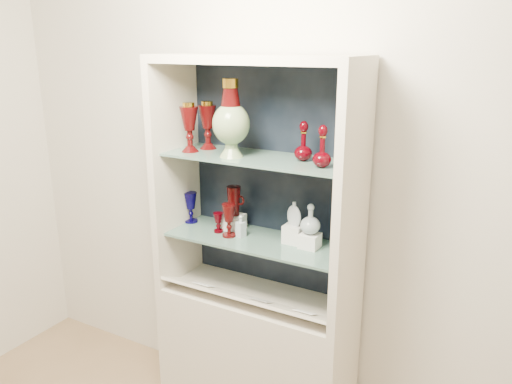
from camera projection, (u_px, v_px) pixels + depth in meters
The scene contains 31 objects.
wall_back at pixel (277, 163), 2.56m from camera, with size 3.50×0.02×2.80m, color silver.
cabinet_base at pixel (256, 358), 2.67m from camera, with size 1.00×0.40×0.75m, color beige.
cabinet_back_panel at pixel (274, 178), 2.56m from camera, with size 0.98×0.02×1.15m, color black.
cabinet_side_left at pixel (176, 175), 2.62m from camera, with size 0.04×0.40×1.15m, color beige.
cabinet_side_right at pixel (352, 202), 2.17m from camera, with size 0.04×0.40×1.15m, color beige.
cabinet_top_cap at pixel (256, 59), 2.23m from camera, with size 1.00×0.40×0.04m, color beige.
shelf_lower at pixel (258, 240), 2.49m from camera, with size 0.92×0.34×0.01m, color slate.
shelf_upper at pixel (258, 158), 2.37m from camera, with size 0.92×0.34×0.01m, color slate.
label_ledge at pixel (245, 298), 2.46m from camera, with size 0.92×0.18×0.01m, color beige.
label_card_0 at pixel (261, 300), 2.41m from camera, with size 0.10×0.07×0.00m, color white.
label_card_1 at pixel (204, 285), 2.57m from camera, with size 0.10×0.07×0.00m, color white.
label_card_2 at pixel (305, 312), 2.31m from camera, with size 0.10×0.07×0.00m, color white.
label_card_3 at pixel (260, 300), 2.42m from camera, with size 0.10×0.07×0.00m, color white.
pedestal_lamp_left at pixel (189, 127), 2.45m from camera, with size 0.09×0.09×0.24m, color #420707, non-canonical shape.
pedestal_lamp_right at pixel (208, 125), 2.52m from camera, with size 0.09×0.09×0.24m, color #420707, non-canonical shape.
enamel_urn at pixel (231, 118), 2.32m from camera, with size 0.18×0.18×0.36m, color #0A491D, non-canonical shape.
ruby_decanter_a at pixel (322, 144), 2.14m from camera, with size 0.08×0.08×0.21m, color #460006, non-canonical shape.
ruby_decanter_b at pixel (304, 140), 2.26m from camera, with size 0.08×0.08×0.19m, color #460006, non-canonical shape.
lidded_bowl at pixel (347, 157), 2.15m from camera, with size 0.08×0.08×0.09m, color #460006, non-canonical shape.
cobalt_goblet at pixel (191, 207), 2.71m from camera, with size 0.07×0.07×0.17m, color #07013F, non-canonical shape.
ruby_goblet_tall at pixel (229, 220), 2.50m from camera, with size 0.07×0.07×0.17m, color #420707, non-canonical shape.
ruby_goblet_small at pixel (218, 223), 2.57m from camera, with size 0.05×0.05×0.10m, color #460006, non-canonical shape.
riser_ruby_pitcher at pixel (234, 222), 2.61m from camera, with size 0.10×0.10×0.08m, color silver.
ruby_pitcher at pixel (234, 201), 2.58m from camera, with size 0.11×0.07×0.15m, color #420707, non-canonical shape.
clear_square_bottle at pixel (241, 226), 2.50m from camera, with size 0.04×0.04×0.11m, color #9DACB5, non-canonical shape.
riser_flat_flask at pixel (294, 234), 2.44m from camera, with size 0.09×0.09×0.09m, color silver.
flat_flask at pixel (294, 213), 2.41m from camera, with size 0.09×0.04×0.12m, color silver, non-canonical shape.
riser_clear_round_decanter at pixel (310, 241), 2.38m from camera, with size 0.09×0.09×0.07m, color silver.
clear_round_decanter at pixel (310, 220), 2.35m from camera, with size 0.09×0.09×0.14m, color #9DACB5, non-canonical shape.
riser_cameo_medallion at pixel (345, 238), 2.37m from camera, with size 0.08×0.08×0.10m, color silver.
cameo_medallion at pixel (346, 216), 2.34m from camera, with size 0.10×0.04×0.12m, color black, non-canonical shape.
Camera 1 is at (1.12, -0.48, 1.98)m, focal length 35.00 mm.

